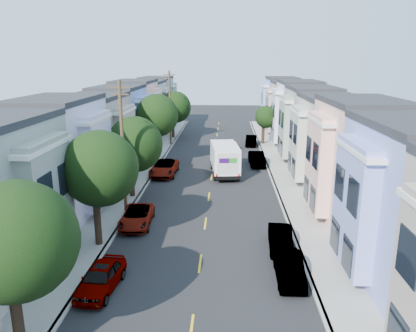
# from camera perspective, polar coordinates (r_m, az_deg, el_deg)

# --- Properties ---
(ground) EXTENTS (160.00, 160.00, 0.00)m
(ground) POSITION_cam_1_polar(r_m,az_deg,el_deg) (29.72, -0.37, -8.10)
(ground) COLOR black
(ground) RESTS_ON ground
(road_slab) EXTENTS (12.00, 70.00, 0.02)m
(road_slab) POSITION_cam_1_polar(r_m,az_deg,el_deg) (43.92, 0.64, -0.50)
(road_slab) COLOR black
(road_slab) RESTS_ON ground
(curb_left) EXTENTS (0.30, 70.00, 0.15)m
(curb_left) POSITION_cam_1_polar(r_m,az_deg,el_deg) (44.52, -7.17, -0.32)
(curb_left) COLOR gray
(curb_left) RESTS_ON ground
(curb_right) EXTENTS (0.30, 70.00, 0.15)m
(curb_right) POSITION_cam_1_polar(r_m,az_deg,el_deg) (44.13, 8.51, -0.50)
(curb_right) COLOR gray
(curb_right) RESTS_ON ground
(sidewalk_left) EXTENTS (2.60, 70.00, 0.15)m
(sidewalk_left) POSITION_cam_1_polar(r_m,az_deg,el_deg) (44.75, -8.81, -0.30)
(sidewalk_left) COLOR gray
(sidewalk_left) RESTS_ON ground
(sidewalk_right) EXTENTS (2.60, 70.00, 0.15)m
(sidewalk_right) POSITION_cam_1_polar(r_m,az_deg,el_deg) (44.28, 10.19, -0.52)
(sidewalk_right) COLOR gray
(sidewalk_right) RESTS_ON ground
(centerline) EXTENTS (0.12, 70.00, 0.01)m
(centerline) POSITION_cam_1_polar(r_m,az_deg,el_deg) (43.93, 0.64, -0.51)
(centerline) COLOR gold
(centerline) RESTS_ON ground
(townhouse_row_left) EXTENTS (5.00, 70.00, 8.50)m
(townhouse_row_left) POSITION_cam_1_polar(r_m,az_deg,el_deg) (45.67, -13.48, -0.33)
(townhouse_row_left) COLOR #B7B3A9
(townhouse_row_left) RESTS_ON ground
(townhouse_row_right) EXTENTS (5.00, 70.00, 8.50)m
(townhouse_row_right) POSITION_cam_1_polar(r_m,az_deg,el_deg) (44.97, 14.99, -0.66)
(townhouse_row_right) COLOR #B7B3A9
(townhouse_row_right) RESTS_ON ground
(tree_a) EXTENTS (4.52, 4.52, 7.32)m
(tree_a) POSITION_cam_1_polar(r_m,az_deg,el_deg) (16.75, -25.54, -9.58)
(tree_a) COLOR black
(tree_a) RESTS_ON ground
(tree_b) EXTENTS (4.70, 4.70, 7.48)m
(tree_b) POSITION_cam_1_polar(r_m,az_deg,el_deg) (25.51, -15.15, -0.38)
(tree_b) COLOR black
(tree_b) RESTS_ON ground
(tree_c) EXTENTS (4.70, 4.70, 7.03)m
(tree_c) POSITION_cam_1_polar(r_m,az_deg,el_deg) (34.49, -10.43, 2.98)
(tree_c) COLOR black
(tree_c) RESTS_ON ground
(tree_d) EXTENTS (4.70, 4.70, 7.95)m
(tree_d) POSITION_cam_1_polar(r_m,az_deg,el_deg) (45.33, -7.31, 7.04)
(tree_d) COLOR black
(tree_d) RESTS_ON ground
(tree_e) EXTENTS (4.70, 4.70, 7.06)m
(tree_e) POSITION_cam_1_polar(r_m,az_deg,el_deg) (61.29, -4.72, 8.25)
(tree_e) COLOR black
(tree_e) RESTS_ON ground
(tree_far_r) EXTENTS (3.10, 3.10, 5.41)m
(tree_far_r) POSITION_cam_1_polar(r_m,az_deg,el_deg) (57.05, 8.12, 6.79)
(tree_far_r) COLOR black
(tree_far_r) RESTS_ON ground
(utility_pole_near) EXTENTS (1.60, 0.26, 10.00)m
(utility_pole_near) POSITION_cam_1_polar(r_m,az_deg,el_deg) (31.03, -11.90, 2.54)
(utility_pole_near) COLOR #42301E
(utility_pole_near) RESTS_ON ground
(utility_pole_far) EXTENTS (1.60, 0.26, 10.00)m
(utility_pole_far) POSITION_cam_1_polar(r_m,az_deg,el_deg) (56.26, -5.37, 8.13)
(utility_pole_far) COLOR #42301E
(utility_pole_far) RESTS_ON ground
(fedex_truck) EXTENTS (2.58, 6.70, 3.21)m
(fedex_truck) POSITION_cam_1_polar(r_m,az_deg,el_deg) (41.73, 2.35, 1.21)
(fedex_truck) COLOR white
(fedex_truck) RESTS_ON ground
(lead_sedan) EXTENTS (1.93, 4.07, 1.27)m
(lead_sedan) POSITION_cam_1_polar(r_m,az_deg,el_deg) (53.07, 3.49, 2.83)
(lead_sedan) COLOR black
(lead_sedan) RESTS_ON ground
(parked_left_b) EXTENTS (2.04, 4.41, 1.39)m
(parked_left_b) POSITION_cam_1_polar(r_m,az_deg,el_deg) (22.24, -14.82, -14.97)
(parked_left_b) COLOR #0D0740
(parked_left_b) RESTS_ON ground
(parked_left_c) EXTENTS (2.34, 4.70, 1.28)m
(parked_left_c) POSITION_cam_1_polar(r_m,az_deg,el_deg) (29.67, -9.99, -7.05)
(parked_left_c) COLOR #8F919B
(parked_left_c) RESTS_ON ground
(parked_left_d) EXTENTS (2.61, 5.50, 1.52)m
(parked_left_d) POSITION_cam_1_polar(r_m,az_deg,el_deg) (41.91, -6.18, -0.27)
(parked_left_d) COLOR black
(parked_left_d) RESTS_ON ground
(parked_right_a) EXTENTS (1.44, 3.97, 1.32)m
(parked_right_a) POSITION_cam_1_polar(r_m,az_deg,el_deg) (22.87, 11.34, -13.97)
(parked_right_a) COLOR #3C4045
(parked_right_a) RESTS_ON ground
(parked_right_b) EXTENTS (1.60, 4.00, 1.31)m
(parked_right_b) POSITION_cam_1_polar(r_m,az_deg,el_deg) (26.14, 10.14, -10.11)
(parked_right_b) COLOR silver
(parked_right_b) RESTS_ON ground
(parked_right_c) EXTENTS (1.76, 4.55, 1.50)m
(parked_right_c) POSITION_cam_1_polar(r_m,az_deg,el_deg) (45.80, 6.87, 0.99)
(parked_right_c) COLOR black
(parked_right_c) RESTS_ON ground
(parked_right_d) EXTENTS (1.80, 4.21, 1.37)m
(parked_right_d) POSITION_cam_1_polar(r_m,az_deg,el_deg) (56.50, 6.08, 3.55)
(parked_right_d) COLOR black
(parked_right_d) RESTS_ON ground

